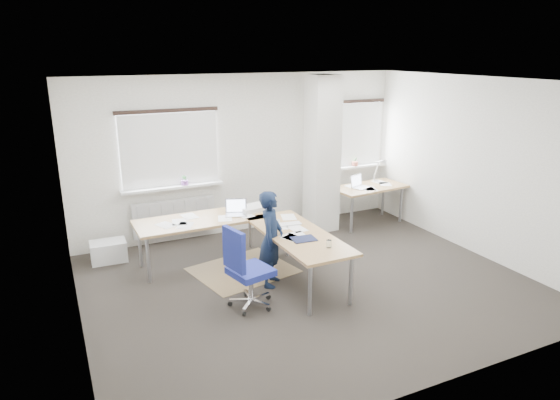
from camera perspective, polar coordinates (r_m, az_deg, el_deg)
name	(u,v)px	position (r m, az deg, el deg)	size (l,w,h in m)	color
ground	(309,284)	(7.18, 3.29, -9.53)	(6.00, 6.00, 0.00)	#2A2522
room_shell	(307,156)	(7.07, 3.08, 5.08)	(6.04, 5.04, 2.82)	beige
floor_mat	(243,270)	(7.59, -4.26, -7.99)	(1.39, 1.17, 0.01)	olive
white_crate	(109,251)	(8.28, -19.00, -5.56)	(0.53, 0.37, 0.32)	white
desk_main	(250,228)	(7.30, -3.39, -3.16)	(2.43, 2.60, 0.96)	#A17645
desk_side	(369,188)	(9.50, 10.17, 1.31)	(1.46, 0.84, 1.22)	#A17645
task_chair	(248,285)	(6.45, -3.65, -9.67)	(0.62, 0.60, 1.11)	navy
person	(271,239)	(6.90, -1.02, -4.45)	(0.50, 0.33, 1.36)	black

